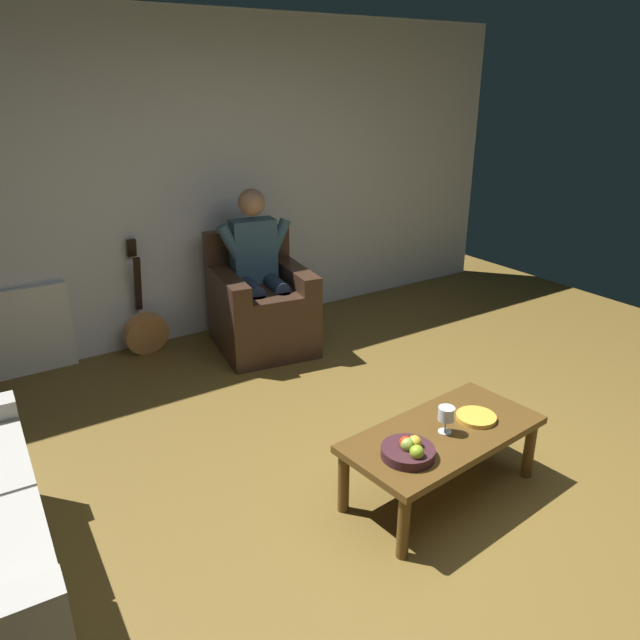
{
  "coord_description": "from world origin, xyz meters",
  "views": [
    {
      "loc": [
        2.05,
        1.71,
        2.11
      ],
      "look_at": [
        0.03,
        -1.35,
        0.64
      ],
      "focal_mm": 34.17,
      "sensor_mm": 36.0,
      "label": 1
    }
  ],
  "objects_px": {
    "guitar": "(146,329)",
    "fruit_bowl": "(409,450)",
    "person_seated": "(258,264)",
    "decorative_dish": "(476,417)",
    "armchair": "(261,308)",
    "wine_glass_near": "(446,415)",
    "coffee_table": "(442,440)"
  },
  "relations": [
    {
      "from": "wine_glass_near",
      "to": "decorative_dish",
      "type": "relative_size",
      "value": 0.68
    },
    {
      "from": "guitar",
      "to": "decorative_dish",
      "type": "bearing_deg",
      "value": 109.69
    },
    {
      "from": "person_seated",
      "to": "decorative_dish",
      "type": "height_order",
      "value": "person_seated"
    },
    {
      "from": "armchair",
      "to": "guitar",
      "type": "height_order",
      "value": "armchair"
    },
    {
      "from": "person_seated",
      "to": "decorative_dish",
      "type": "bearing_deg",
      "value": 101.38
    },
    {
      "from": "wine_glass_near",
      "to": "decorative_dish",
      "type": "bearing_deg",
      "value": -179.62
    },
    {
      "from": "decorative_dish",
      "to": "armchair",
      "type": "bearing_deg",
      "value": -87.43
    },
    {
      "from": "fruit_bowl",
      "to": "decorative_dish",
      "type": "distance_m",
      "value": 0.54
    },
    {
      "from": "guitar",
      "to": "wine_glass_near",
      "type": "relative_size",
      "value": 6.39
    },
    {
      "from": "armchair",
      "to": "person_seated",
      "type": "distance_m",
      "value": 0.37
    },
    {
      "from": "wine_glass_near",
      "to": "fruit_bowl",
      "type": "height_order",
      "value": "wine_glass_near"
    },
    {
      "from": "fruit_bowl",
      "to": "decorative_dish",
      "type": "height_order",
      "value": "fruit_bowl"
    },
    {
      "from": "coffee_table",
      "to": "decorative_dish",
      "type": "bearing_deg",
      "value": 177.21
    },
    {
      "from": "guitar",
      "to": "armchair",
      "type": "bearing_deg",
      "value": 154.83
    },
    {
      "from": "armchair",
      "to": "decorative_dish",
      "type": "xyz_separation_m",
      "value": [
        -0.1,
        2.26,
        0.06
      ]
    },
    {
      "from": "armchair",
      "to": "coffee_table",
      "type": "bearing_deg",
      "value": 95.61
    },
    {
      "from": "fruit_bowl",
      "to": "decorative_dish",
      "type": "xyz_separation_m",
      "value": [
        -0.54,
        -0.07,
        -0.03
      ]
    },
    {
      "from": "wine_glass_near",
      "to": "decorative_dish",
      "type": "distance_m",
      "value": 0.25
    },
    {
      "from": "guitar",
      "to": "fruit_bowl",
      "type": "distance_m",
      "value": 2.76
    },
    {
      "from": "person_seated",
      "to": "wine_glass_near",
      "type": "relative_size",
      "value": 8.84
    },
    {
      "from": "guitar",
      "to": "fruit_bowl",
      "type": "xyz_separation_m",
      "value": [
        -0.41,
        2.72,
        0.21
      ]
    },
    {
      "from": "armchair",
      "to": "fruit_bowl",
      "type": "distance_m",
      "value": 2.37
    },
    {
      "from": "fruit_bowl",
      "to": "armchair",
      "type": "bearing_deg",
      "value": -100.68
    },
    {
      "from": "armchair",
      "to": "guitar",
      "type": "bearing_deg",
      "value": -16.24
    },
    {
      "from": "armchair",
      "to": "person_seated",
      "type": "relative_size",
      "value": 0.72
    },
    {
      "from": "wine_glass_near",
      "to": "fruit_bowl",
      "type": "relative_size",
      "value": 0.55
    },
    {
      "from": "fruit_bowl",
      "to": "decorative_dish",
      "type": "relative_size",
      "value": 1.23
    },
    {
      "from": "person_seated",
      "to": "wine_glass_near",
      "type": "distance_m",
      "value": 2.3
    },
    {
      "from": "coffee_table",
      "to": "wine_glass_near",
      "type": "relative_size",
      "value": 7.81
    },
    {
      "from": "coffee_table",
      "to": "wine_glass_near",
      "type": "bearing_deg",
      "value": 81.67
    },
    {
      "from": "fruit_bowl",
      "to": "coffee_table",
      "type": "bearing_deg",
      "value": -165.89
    },
    {
      "from": "armchair",
      "to": "fruit_bowl",
      "type": "xyz_separation_m",
      "value": [
        0.44,
        2.33,
        0.08
      ]
    }
  ]
}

